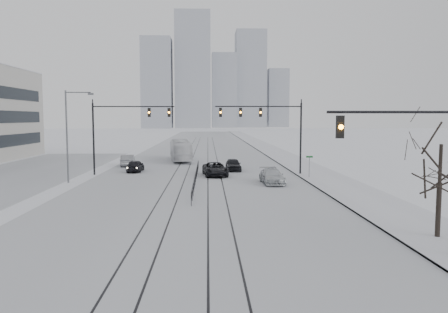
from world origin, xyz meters
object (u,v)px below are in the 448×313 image
bare_tree (441,154)px  sedan_sb_inner (135,166)px  sedan_sb_outer (128,160)px  box_truck (181,151)px  traffic_mast_near (424,158)px  sedan_nb_front (215,169)px  sedan_nb_right (272,176)px  sedan_nb_far (233,165)px

bare_tree → sedan_sb_inner: size_ratio=1.48×
sedan_sb_outer → box_truck: 9.38m
bare_tree → box_truck: (-16.01, 42.38, -2.95)m
traffic_mast_near → sedan_nb_front: bearing=107.1°
bare_tree → box_truck: 45.40m
sedan_sb_outer → bare_tree: bearing=116.6°
traffic_mast_near → bare_tree: 3.85m
sedan_sb_inner → sedan_nb_right: sedan_nb_right is taller
sedan_sb_outer → sedan_nb_far: 14.69m
bare_tree → sedan_nb_front: 28.17m
traffic_mast_near → sedan_sb_outer: (-20.15, 38.71, -3.81)m
sedan_sb_inner → sedan_nb_front: size_ratio=0.78×
sedan_sb_outer → sedan_nb_front: (11.36, -10.14, -0.02)m
sedan_sb_inner → traffic_mast_near: bearing=119.8°
sedan_sb_inner → box_truck: 13.65m
traffic_mast_near → sedan_nb_far: (-6.53, 33.20, -3.84)m
sedan_nb_right → sedan_nb_far: sedan_nb_far is taller
bare_tree → sedan_nb_far: bare_tree is taller
bare_tree → sedan_sb_outer: bare_tree is taller
sedan_nb_far → box_truck: bearing=118.2°
sedan_nb_right → sedan_nb_front: bearing=129.3°
sedan_nb_right → box_truck: size_ratio=0.44×
sedan_sb_outer → sedan_nb_front: sedan_sb_outer is taller
sedan_sb_outer → box_truck: size_ratio=0.41×
sedan_nb_front → sedan_nb_far: size_ratio=1.24×
sedan_sb_inner → sedan_nb_front: 10.17m
box_truck → bare_tree: bearing=103.5°
sedan_nb_front → box_truck: 17.50m
traffic_mast_near → box_truck: traffic_mast_near is taller
sedan_sb_inner → sedan_nb_right: (14.75, -9.93, 0.00)m
traffic_mast_near → sedan_sb_outer: 43.81m
sedan_sb_inner → sedan_sb_outer: size_ratio=0.90×
box_truck → sedan_nb_far: bearing=113.0°
box_truck → sedan_sb_inner: bearing=63.3°
bare_tree → sedan_sb_inner: bare_tree is taller
sedan_nb_front → sedan_nb_far: bearing=57.6°
traffic_mast_near → sedan_sb_outer: traffic_mast_near is taller
sedan_nb_right → box_truck: box_truck is taller
bare_tree → sedan_nb_front: bearing=113.7°
traffic_mast_near → sedan_nb_front: (-8.79, 28.57, -3.83)m
sedan_sb_inner → sedan_sb_outer: sedan_sb_outer is taller
sedan_nb_right → box_truck: (-10.20, 22.77, 0.83)m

